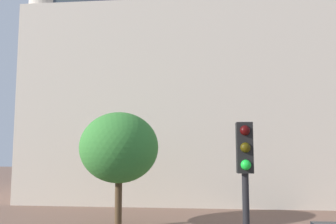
% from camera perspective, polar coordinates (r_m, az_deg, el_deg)
% --- Properties ---
extents(landmark_building, '(29.68, 13.80, 33.01)m').
position_cam_1_polar(landmark_building, '(31.88, 6.32, 3.52)').
color(landmark_building, beige).
rests_on(landmark_building, ground_plane).
extents(traffic_light_pole, '(0.28, 0.34, 4.80)m').
position_cam_1_polar(traffic_light_pole, '(6.26, 13.05, -15.10)').
color(traffic_light_pole, black).
rests_on(traffic_light_pole, ground_plane).
extents(tree_curb_far, '(4.35, 4.35, 6.32)m').
position_cam_1_polar(tree_curb_far, '(19.00, -8.25, -5.98)').
color(tree_curb_far, '#4C3823').
rests_on(tree_curb_far, ground_plane).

